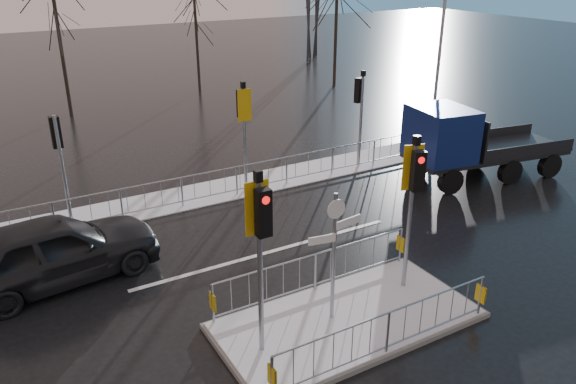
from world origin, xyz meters
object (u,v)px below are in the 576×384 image
traffic_island (347,308)px  car_far_lane (53,250)px  street_lamp_right (442,45)px  flatbed_truck (460,142)px

traffic_island → car_far_lane: traffic_island is taller
street_lamp_right → traffic_island: bearing=-141.3°
traffic_island → car_far_lane: 7.51m
car_far_lane → traffic_island: bearing=-141.2°
traffic_island → flatbed_truck: size_ratio=0.94×
traffic_island → flatbed_truck: traffic_island is taller
traffic_island → street_lamp_right: bearing=38.7°
flatbed_truck → street_lamp_right: bearing=59.7°
street_lamp_right → flatbed_truck: bearing=-120.3°
flatbed_truck → car_far_lane: bearing=179.8°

